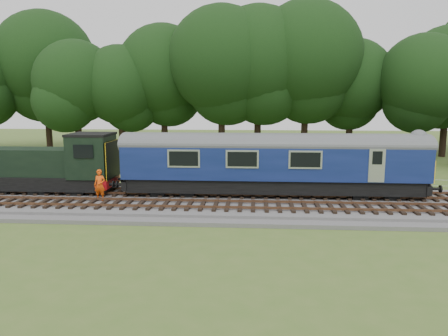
{
  "coord_description": "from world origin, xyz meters",
  "views": [
    {
      "loc": [
        4.21,
        -24.86,
        6.28
      ],
      "look_at": [
        2.38,
        1.4,
        2.0
      ],
      "focal_mm": 35.0,
      "sensor_mm": 36.0,
      "label": 1
    }
  ],
  "objects": [
    {
      "name": "worker",
      "position": [
        -4.67,
        -0.72,
        1.26
      ],
      "size": [
        0.69,
        0.47,
        1.83
      ],
      "primitive_type": "imported",
      "rotation": [
        0.0,
        0.0,
        -0.05
      ],
      "color": "#FF510D",
      "rests_on": "ballast"
    },
    {
      "name": "tree_line",
      "position": [
        0.0,
        22.0,
        0.0
      ],
      "size": [
        70.0,
        8.0,
        18.0
      ],
      "primitive_type": null,
      "color": "black",
      "rests_on": "ground"
    },
    {
      "name": "ballast",
      "position": [
        0.0,
        0.0,
        0.17
      ],
      "size": [
        70.0,
        7.0,
        0.35
      ],
      "primitive_type": "cube",
      "color": "#4C4C4F",
      "rests_on": "ground"
    },
    {
      "name": "track_north",
      "position": [
        0.0,
        1.4,
        0.42
      ],
      "size": [
        67.2,
        2.4,
        0.21
      ],
      "color": "black",
      "rests_on": "ballast"
    },
    {
      "name": "shunter_loco",
      "position": [
        -8.59,
        1.4,
        1.97
      ],
      "size": [
        8.91,
        2.6,
        3.38
      ],
      "color": "black",
      "rests_on": "ground"
    },
    {
      "name": "ground",
      "position": [
        0.0,
        0.0,
        0.0
      ],
      "size": [
        120.0,
        120.0,
        0.0
      ],
      "primitive_type": "plane",
      "color": "#476726",
      "rests_on": "ground"
    },
    {
      "name": "fence",
      "position": [
        0.0,
        4.5,
        0.0
      ],
      "size": [
        64.0,
        0.12,
        1.0
      ],
      "primitive_type": null,
      "color": "#6B6054",
      "rests_on": "ground"
    },
    {
      "name": "track_south",
      "position": [
        0.0,
        -1.6,
        0.42
      ],
      "size": [
        67.2,
        2.4,
        0.21
      ],
      "color": "black",
      "rests_on": "ballast"
    },
    {
      "name": "shed",
      "position": [
        17.54,
        15.97,
        1.36
      ],
      "size": [
        4.08,
        4.08,
        2.68
      ],
      "rotation": [
        0.0,
        0.0,
        0.29
      ],
      "color": "#193721",
      "rests_on": "ground"
    },
    {
      "name": "dmu_railcar",
      "position": [
        5.34,
        1.4,
        2.61
      ],
      "size": [
        18.05,
        2.86,
        3.88
      ],
      "color": "black",
      "rests_on": "ground"
    }
  ]
}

